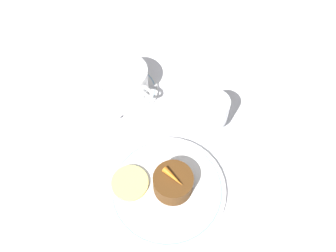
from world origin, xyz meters
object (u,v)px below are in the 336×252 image
(coffee_cup, at_px, (126,80))
(wine_glass, at_px, (213,112))
(fork, at_px, (100,144))
(dessert_cake, at_px, (173,183))
(dinner_plate, at_px, (167,190))

(coffee_cup, height_order, wine_glass, wine_glass)
(fork, height_order, dessert_cake, dessert_cake)
(wine_glass, distance_m, dessert_cake, 0.17)
(dessert_cake, bearing_deg, wine_glass, 95.37)
(dinner_plate, xyz_separation_m, fork, (-0.18, 0.00, -0.01))
(dinner_plate, distance_m, coffee_cup, 0.26)
(coffee_cup, distance_m, dessert_cake, 0.26)
(wine_glass, relative_size, dessert_cake, 1.42)
(dinner_plate, bearing_deg, coffee_cup, 146.39)
(fork, relative_size, dessert_cake, 2.41)
(coffee_cup, height_order, fork, coffee_cup)
(dessert_cake, bearing_deg, fork, -177.60)
(dinner_plate, distance_m, wine_glass, 0.18)
(dinner_plate, height_order, dessert_cake, dessert_cake)
(dinner_plate, bearing_deg, wine_glass, 92.73)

